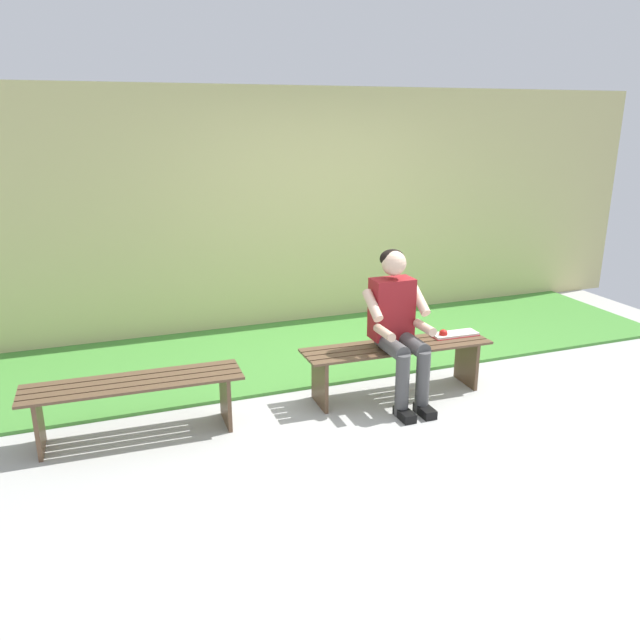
{
  "coord_description": "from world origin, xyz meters",
  "views": [
    {
      "loc": [
        2.32,
        4.36,
        2.24
      ],
      "look_at": [
        0.74,
        0.15,
        0.79
      ],
      "focal_mm": 35.23,
      "sensor_mm": 36.0,
      "label": 1
    }
  ],
  "objects_px": {
    "apple": "(443,333)",
    "book_open": "(455,334)",
    "bench_near": "(397,357)",
    "bench_far": "(135,395)",
    "person_seated": "(398,322)"
  },
  "relations": [
    {
      "from": "person_seated",
      "to": "book_open",
      "type": "xyz_separation_m",
      "value": [
        -0.63,
        -0.14,
        -0.23
      ]
    },
    {
      "from": "apple",
      "to": "book_open",
      "type": "distance_m",
      "value": 0.12
    },
    {
      "from": "bench_near",
      "to": "apple",
      "type": "relative_size",
      "value": 21.95
    },
    {
      "from": "bench_near",
      "to": "book_open",
      "type": "bearing_deg",
      "value": -175.65
    },
    {
      "from": "person_seated",
      "to": "book_open",
      "type": "relative_size",
      "value": 2.99
    },
    {
      "from": "bench_near",
      "to": "bench_far",
      "type": "bearing_deg",
      "value": -0.0
    },
    {
      "from": "bench_near",
      "to": "apple",
      "type": "height_order",
      "value": "apple"
    },
    {
      "from": "bench_far",
      "to": "book_open",
      "type": "relative_size",
      "value": 3.75
    },
    {
      "from": "bench_far",
      "to": "apple",
      "type": "height_order",
      "value": "apple"
    },
    {
      "from": "bench_far",
      "to": "person_seated",
      "type": "bearing_deg",
      "value": 177.23
    },
    {
      "from": "bench_near",
      "to": "book_open",
      "type": "relative_size",
      "value": 3.87
    },
    {
      "from": "bench_far",
      "to": "apple",
      "type": "distance_m",
      "value": 2.58
    },
    {
      "from": "bench_near",
      "to": "bench_far",
      "type": "relative_size",
      "value": 1.03
    },
    {
      "from": "apple",
      "to": "book_open",
      "type": "height_order",
      "value": "apple"
    },
    {
      "from": "bench_far",
      "to": "apple",
      "type": "relative_size",
      "value": 21.29
    }
  ]
}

